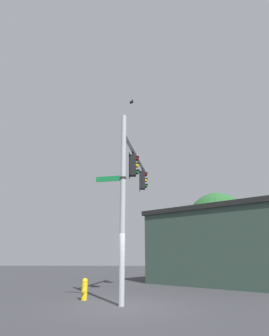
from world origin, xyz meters
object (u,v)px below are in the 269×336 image
at_px(bird_flying, 132,102).
at_px(fire_hydrant, 84,289).
at_px(traffic_light_nearest_pole, 133,165).
at_px(street_name_sign, 114,179).
at_px(traffic_light_mid_inner, 143,180).

height_order(bird_flying, fire_hydrant, bird_flying).
height_order(traffic_light_nearest_pole, fire_hydrant, traffic_light_nearest_pole).
bearing_deg(traffic_light_nearest_pole, fire_hydrant, -73.02).
height_order(street_name_sign, bird_flying, bird_flying).
distance_m(street_name_sign, fire_hydrant, 4.64).
bearing_deg(fire_hydrant, street_name_sign, 45.15).
height_order(traffic_light_mid_inner, bird_flying, bird_flying).
bearing_deg(bird_flying, traffic_light_mid_inner, 159.92).
distance_m(traffic_light_nearest_pole, fire_hydrant, 5.86).
height_order(traffic_light_nearest_pole, bird_flying, bird_flying).
distance_m(traffic_light_mid_inner, fire_hydrant, 6.85).
height_order(street_name_sign, fire_hydrant, street_name_sign).
height_order(traffic_light_mid_inner, street_name_sign, traffic_light_mid_inner).
bearing_deg(traffic_light_mid_inner, bird_flying, -20.08).
xyz_separation_m(traffic_light_nearest_pole, street_name_sign, (1.82, -0.72, -1.19)).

